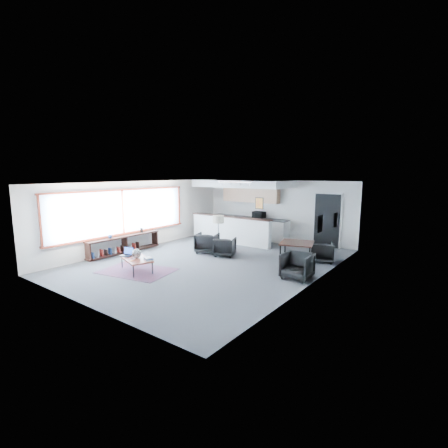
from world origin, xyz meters
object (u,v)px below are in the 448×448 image
Objects in this scene: armchair_right at (225,246)px; dining_table at (297,245)px; book_stack at (148,259)px; dining_chair_far at (322,252)px; microwave at (259,214)px; ceramic_pot at (136,254)px; laptop at (128,253)px; dining_chair_near at (297,267)px; armchair_left at (207,242)px; floor_lamp at (218,221)px; coffee_table at (136,259)px.

armchair_right is 2.69m from dining_table.
book_stack is 0.28× the size of dining_table.
microwave reaches higher than dining_chair_far.
microwave is at bearing 135.66° from dining_table.
ceramic_pot is 6.35m from microwave.
dining_chair_near is at bearing 10.61° from laptop.
ceramic_pot is 0.41× the size of dining_chair_near.
microwave is at bearing 129.67° from dining_chair_near.
dining_chair_far is (4.10, 4.32, -0.22)m from ceramic_pot.
laptop is 0.61× the size of dining_chair_near.
armchair_left reaches higher than book_stack.
dining_chair_far is at bearing 89.44° from dining_chair_near.
floor_lamp is at bearing -178.46° from dining_table.
laptop is 3.08m from armchair_left.
laptop is at bearing 54.95° from armchair_left.
coffee_table is 3.22m from armchair_right.
armchair_left is 1.27× the size of dining_chair_far.
armchair_right is 0.51× the size of floor_lamp.
laptop is 0.35× the size of dining_table.
book_stack is 4.27m from dining_chair_near.
floor_lamp is 2.09× the size of dining_chair_near.
dining_chair_near is 1.27× the size of microwave.
armchair_right reaches higher than dining_chair_near.
ceramic_pot is 0.20× the size of floor_lamp.
book_stack is at bearing 28.04° from coffee_table.
floor_lamp reaches higher than coffee_table.
microwave is at bearing 66.57° from laptop.
armchair_right is at bearing 91.28° from coffee_table.
dining_table is at bearing 43.92° from book_stack.
dining_chair_far reaches higher than coffee_table.
dining_chair_near is 5.54m from microwave.
microwave is at bearing 89.91° from book_stack.
armchair_left is at bearing -23.25° from armchair_right.
dining_chair_far is 1.17× the size of microwave.
dining_table reaches higher than armchair_left.
microwave reaches higher than dining_table.
dining_chair_near reaches higher than coffee_table.
book_stack is 4.50m from dining_table.
coffee_table is 5.96m from dining_chair_far.
coffee_table is 0.50m from laptop.
coffee_table is 2.02× the size of dining_chair_near.
armchair_right is 3.41m from microwave.
dining_chair_near is at bearing 68.99° from dining_chair_far.
dining_table reaches higher than dining_chair_near.
book_stack is 0.24× the size of floor_lamp.
microwave reaches higher than armchair_right.
microwave is (-3.22, 3.15, 0.37)m from dining_table.
coffee_table is at bearing 48.45° from armchair_right.
dining_table is (3.23, 3.11, 0.30)m from book_stack.
armchair_left is 3.50m from dining_table.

